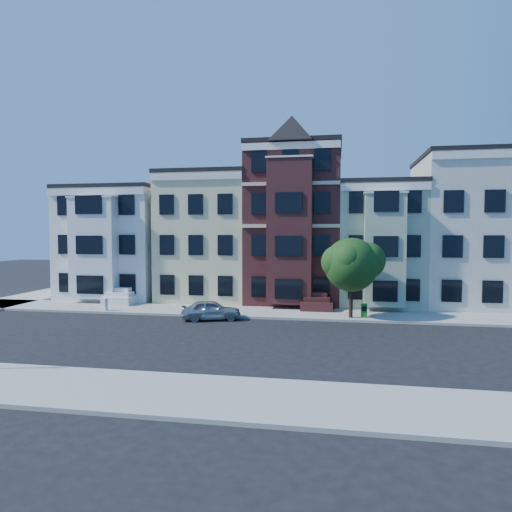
% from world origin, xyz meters
% --- Properties ---
extents(ground, '(120.00, 120.00, 0.00)m').
position_xyz_m(ground, '(0.00, 0.00, 0.00)').
color(ground, black).
extents(far_sidewalk, '(60.00, 4.00, 0.15)m').
position_xyz_m(far_sidewalk, '(0.00, 8.00, 0.07)').
color(far_sidewalk, '#9E9B93').
rests_on(far_sidewalk, ground).
extents(near_sidewalk, '(60.00, 4.00, 0.15)m').
position_xyz_m(near_sidewalk, '(0.00, -8.00, 0.07)').
color(near_sidewalk, '#9E9B93').
rests_on(near_sidewalk, ground).
extents(house_white, '(8.00, 9.00, 9.00)m').
position_xyz_m(house_white, '(-15.00, 14.50, 4.50)').
color(house_white, white).
rests_on(house_white, ground).
extents(house_yellow, '(7.00, 9.00, 10.00)m').
position_xyz_m(house_yellow, '(-7.00, 14.50, 5.00)').
color(house_yellow, beige).
rests_on(house_yellow, ground).
extents(house_brown, '(7.00, 9.00, 12.00)m').
position_xyz_m(house_brown, '(0.00, 14.50, 6.00)').
color(house_brown, '#401919').
rests_on(house_brown, ground).
extents(house_green, '(6.00, 9.00, 9.00)m').
position_xyz_m(house_green, '(6.50, 14.50, 4.50)').
color(house_green, '#9FAE93').
rests_on(house_green, ground).
extents(house_cream, '(8.00, 9.00, 11.00)m').
position_xyz_m(house_cream, '(13.50, 14.50, 5.50)').
color(house_cream, beige).
rests_on(house_cream, ground).
extents(street_tree, '(7.11, 7.11, 6.25)m').
position_xyz_m(street_tree, '(4.20, 6.78, 3.27)').
color(street_tree, '#24521B').
rests_on(street_tree, far_sidewalk).
extents(parked_car, '(4.05, 2.61, 1.28)m').
position_xyz_m(parked_car, '(-4.51, 5.20, 0.64)').
color(parked_car, '#AFB3B8').
rests_on(parked_car, ground).
extents(newspaper_box, '(0.41, 0.37, 0.86)m').
position_xyz_m(newspaper_box, '(5.04, 7.04, 0.58)').
color(newspaper_box, '#16611D').
rests_on(newspaper_box, far_sidewalk).
extents(fire_hydrant, '(0.31, 0.31, 0.71)m').
position_xyz_m(fire_hydrant, '(-12.31, 6.38, 0.51)').
color(fire_hydrant, beige).
rests_on(fire_hydrant, far_sidewalk).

